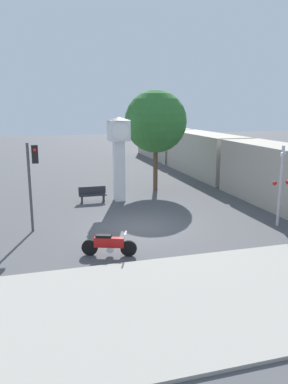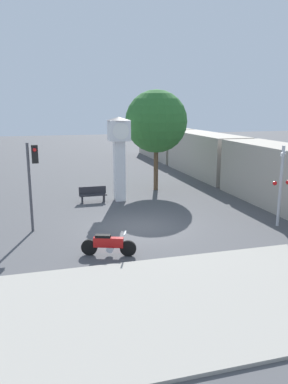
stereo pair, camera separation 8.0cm
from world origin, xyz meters
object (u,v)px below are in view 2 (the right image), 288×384
Objects in this scene: clock_tower at (119,146)px; railroad_crossing_signal at (281,183)px; motorcycle at (108,244)px; street_tree at (156,122)px; bench at (93,194)px; traffic_light at (32,171)px; freight_train at (204,154)px.

clock_tower reaches higher than railroad_crossing_signal.
motorcycle is 9.04m from clock_tower.
clock_tower is at bearing 132.17° from railroad_crossing_signal.
motorcycle is 0.30× the size of street_tree.
clock_tower is 3.09× the size of bench.
railroad_crossing_signal is at bearing 29.44° from motorcycle.
motorcycle is 5.14m from traffic_light.
bench is (3.22, 4.56, -2.27)m from traffic_light.
clock_tower is 1.24× the size of traffic_light.
freight_train is 7.79m from street_tree.
traffic_light reaches higher than motorcycle.
traffic_light is at bearing -136.79° from clock_tower.
bench is (-4.59, -2.25, -4.07)m from street_tree.
freight_train is at bearing 80.04° from railroad_crossing_signal.
freight_train is at bearing 39.14° from street_tree.
traffic_light is at bearing 144.85° from motorcycle.
freight_train is (10.78, 15.13, 1.25)m from motorcycle.
freight_train is at bearing 40.27° from traffic_light.
bench is at bearing -146.25° from freight_train.
clock_tower reaches higher than motorcycle.
traffic_light is (-13.43, -11.38, 1.06)m from freight_train.
clock_tower is 0.75× the size of street_tree.
freight_train is at bearing 38.49° from clock_tower.
freight_train reaches higher than bench.
traffic_light is 0.61× the size of street_tree.
street_tree is (5.16, 10.55, 4.11)m from motorcycle.
freight_train reaches higher than motorcycle.
motorcycle is 0.53× the size of railroad_crossing_signal.
bench is at bearing 179.58° from clock_tower.
motorcycle is 12.44m from street_tree.
freight_train is 7.93× the size of traffic_light.
railroad_crossing_signal reaches higher than bench.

